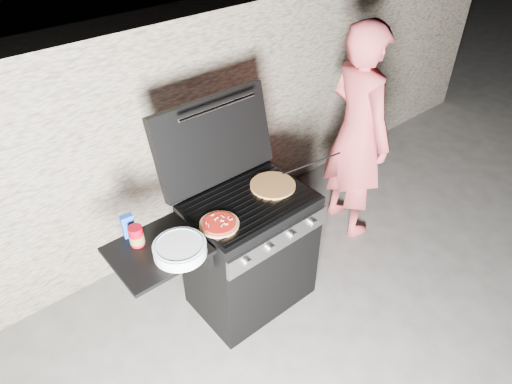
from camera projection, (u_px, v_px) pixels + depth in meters
ground at (251, 295)px, 3.42m from camera, size 50.00×50.00×0.00m
stone_wall at (164, 136)px, 3.51m from camera, size 8.00×0.35×1.80m
gas_grill at (221, 269)px, 3.02m from camera, size 1.34×0.79×0.91m
pizza_topped at (219, 224)px, 2.67m from camera, size 0.28×0.28×0.03m
pizza_plain at (273, 185)px, 2.98m from camera, size 0.38×0.38×0.02m
sauce_jar at (136, 236)px, 2.53m from camera, size 0.10×0.10×0.12m
blue_carton at (128, 226)px, 2.58m from camera, size 0.07×0.05×0.15m
plate_stack at (180, 249)px, 2.48m from camera, size 0.32×0.32×0.07m
person at (357, 134)px, 3.56m from camera, size 0.55×0.73×1.78m
tongs at (309, 164)px, 3.10m from camera, size 0.45×0.17×0.10m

